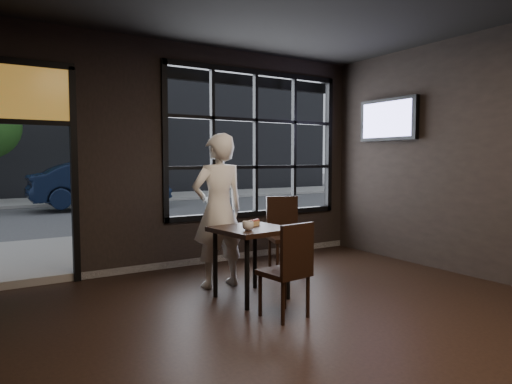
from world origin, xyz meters
TOP-DOWN VIEW (x-y plane):
  - floor at (0.00, 0.00)m, footprint 6.00×7.00m
  - window_frame at (1.20, 3.50)m, footprint 3.06×0.12m
  - stained_transom at (-2.10, 3.50)m, footprint 1.20×0.06m
  - street_asphalt at (0.00, 24.00)m, footprint 60.00×41.00m
  - building_across at (0.00, 23.00)m, footprint 28.00×12.00m
  - cafe_table at (0.02, 1.69)m, footprint 0.83×0.83m
  - chair_near at (-0.02, 1.00)m, footprint 0.46×0.46m
  - chair_window at (1.00, 2.38)m, footprint 0.57×0.57m
  - man at (-0.07, 2.31)m, footprint 0.69×0.46m
  - hotdog at (0.10, 1.78)m, footprint 0.21×0.16m
  - cup at (-0.12, 1.53)m, footprint 0.14×0.14m
  - tv at (2.93, 2.37)m, footprint 0.13×1.11m
  - navy_car at (0.81, 12.09)m, footprint 4.20×1.49m
  - tree_right at (2.24, 14.65)m, footprint 2.52×2.52m

SIDE VIEW (x-z plane):
  - street_asphalt at x=0.00m, z-range -0.04..0.00m
  - floor at x=0.00m, z-range -0.02..0.00m
  - cafe_table at x=0.02m, z-range 0.00..0.81m
  - chair_near at x=-0.02m, z-range 0.00..0.95m
  - chair_window at x=1.00m, z-range 0.00..1.04m
  - navy_car at x=0.81m, z-range 0.10..1.48m
  - hotdog at x=0.10m, z-range 0.80..0.86m
  - cup at x=-0.12m, z-range 0.80..0.90m
  - man at x=-0.07m, z-range 0.00..1.87m
  - window_frame at x=1.20m, z-range 0.66..2.94m
  - tv at x=2.93m, z-range 1.85..2.50m
  - stained_transom at x=-2.10m, z-range 2.00..2.70m
  - tree_right at x=2.24m, z-range 0.88..5.19m
  - building_across at x=0.00m, z-range 0.00..15.00m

